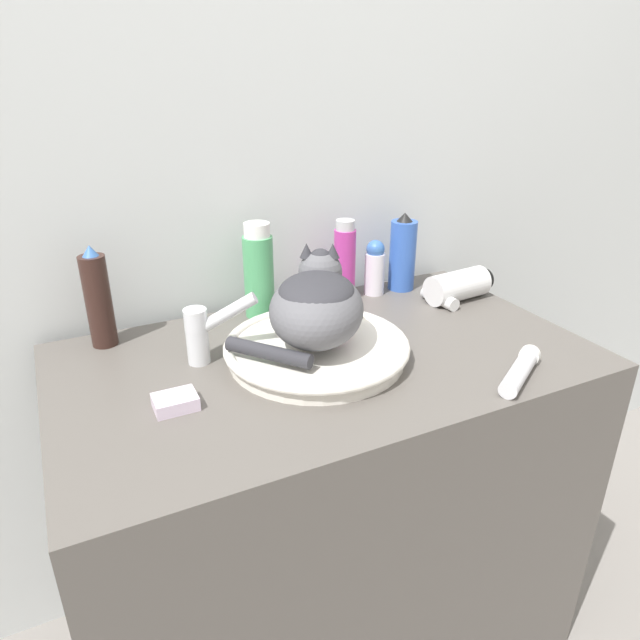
# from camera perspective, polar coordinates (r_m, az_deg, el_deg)

# --- Properties ---
(wall_back) EXTENTS (8.00, 0.05, 2.40)m
(wall_back) POSITION_cam_1_polar(r_m,az_deg,el_deg) (1.37, -6.54, 18.00)
(wall_back) COLOR silver
(wall_back) RESTS_ON ground_plane
(vanity_counter) EXTENTS (1.06, 0.62, 0.81)m
(vanity_counter) POSITION_cam_1_polar(r_m,az_deg,el_deg) (1.39, 0.55, -18.35)
(vanity_counter) COLOR #56514C
(vanity_counter) RESTS_ON ground_plane
(sink_basin) EXTENTS (0.37, 0.37, 0.04)m
(sink_basin) POSITION_cam_1_polar(r_m,az_deg,el_deg) (1.13, -0.34, -2.89)
(sink_basin) COLOR white
(sink_basin) RESTS_ON vanity_counter
(cat) EXTENTS (0.32, 0.30, 0.17)m
(cat) POSITION_cam_1_polar(r_m,az_deg,el_deg) (1.10, -0.38, 1.79)
(cat) COLOR #56565B
(cat) RESTS_ON sink_basin
(faucet) EXTENTS (0.14, 0.08, 0.15)m
(faucet) POSITION_cam_1_polar(r_m,az_deg,el_deg) (1.12, -11.50, -1.03)
(faucet) COLOR silver
(faucet) RESTS_ON vanity_counter
(mouthwash_bottle) EXTENTS (0.07, 0.07, 0.22)m
(mouthwash_bottle) POSITION_cam_1_polar(r_m,az_deg,el_deg) (1.31, -6.15, 4.79)
(mouthwash_bottle) COLOR #4CA366
(mouthwash_bottle) RESTS_ON vanity_counter
(shampoo_bottle_tall) EXTENTS (0.05, 0.05, 0.20)m
(shampoo_bottle_tall) POSITION_cam_1_polar(r_m,az_deg,el_deg) (1.40, 2.48, 5.83)
(shampoo_bottle_tall) COLOR #B2338C
(shampoo_bottle_tall) RESTS_ON vanity_counter
(hairspray_can_black) EXTENTS (0.05, 0.05, 0.22)m
(hairspray_can_black) POSITION_cam_1_polar(r_m,az_deg,el_deg) (1.24, -21.30, 1.92)
(hairspray_can_black) COLOR #331E19
(hairspray_can_black) RESTS_ON vanity_counter
(deodorant_stick) EXTENTS (0.05, 0.05, 0.14)m
(deodorant_stick) POSITION_cam_1_polar(r_m,az_deg,el_deg) (1.45, 5.49, 5.26)
(deodorant_stick) COLOR silver
(deodorant_stick) RESTS_ON vanity_counter
(spray_bottle_trigger) EXTENTS (0.07, 0.07, 0.20)m
(spray_bottle_trigger) POSITION_cam_1_polar(r_m,az_deg,el_deg) (1.48, 8.26, 6.55)
(spray_bottle_trigger) COLOR #335BB7
(spray_bottle_trigger) RESTS_ON vanity_counter
(cream_tube) EXTENTS (0.16, 0.12, 0.04)m
(cream_tube) POSITION_cam_1_polar(r_m,az_deg,el_deg) (1.13, 19.38, -4.80)
(cream_tube) COLOR silver
(cream_tube) RESTS_ON vanity_counter
(hair_dryer) EXTENTS (0.18, 0.11, 0.08)m
(hair_dryer) POSITION_cam_1_polar(r_m,az_deg,el_deg) (1.45, 13.53, 3.25)
(hair_dryer) COLOR silver
(hair_dryer) RESTS_ON vanity_counter
(soap_bar) EXTENTS (0.07, 0.06, 0.02)m
(soap_bar) POSITION_cam_1_polar(r_m,az_deg,el_deg) (1.01, -14.26, -7.95)
(soap_bar) COLOR silver
(soap_bar) RESTS_ON vanity_counter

